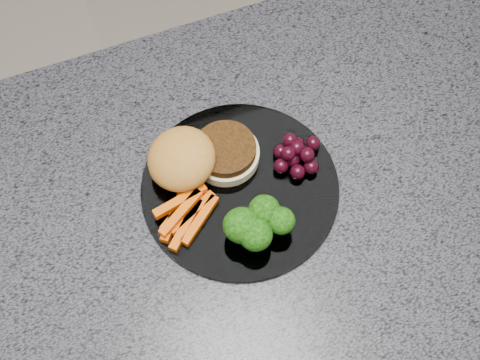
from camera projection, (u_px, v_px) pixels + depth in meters
name	position (u px, v px, depth m)	size (l,w,h in m)	color
island_cabinet	(212.00, 314.00, 1.28)	(1.20, 0.60, 0.86)	brown
countertop	(199.00, 219.00, 0.88)	(1.20, 0.60, 0.04)	#484851
plate	(240.00, 188.00, 0.88)	(0.26, 0.26, 0.01)	white
burger	(197.00, 158.00, 0.87)	(0.17, 0.11, 0.05)	beige
carrot_sticks	(185.00, 214.00, 0.85)	(0.09, 0.08, 0.02)	#E65303
broccoli	(257.00, 224.00, 0.81)	(0.09, 0.07, 0.05)	#5B812E
grape_bunch	(297.00, 155.00, 0.88)	(0.07, 0.06, 0.03)	black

